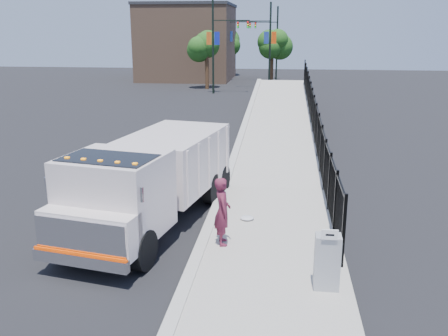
# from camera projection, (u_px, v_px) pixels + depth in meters

# --- Properties ---
(ground) EXTENTS (120.00, 120.00, 0.00)m
(ground) POSITION_uv_depth(u_px,v_px,m) (208.00, 232.00, 14.34)
(ground) COLOR black
(ground) RESTS_ON ground
(sidewalk) EXTENTS (3.55, 12.00, 0.12)m
(sidewalk) POSITION_uv_depth(u_px,v_px,m) (273.00, 265.00, 12.19)
(sidewalk) COLOR #9E998E
(sidewalk) RESTS_ON ground
(curb) EXTENTS (0.30, 12.00, 0.16)m
(curb) POSITION_uv_depth(u_px,v_px,m) (196.00, 260.00, 12.41)
(curb) COLOR #ADAAA3
(curb) RESTS_ON ground
(ramp) EXTENTS (3.95, 24.06, 3.19)m
(ramp) POSITION_uv_depth(u_px,v_px,m) (284.00, 128.00, 29.39)
(ramp) COLOR #9E998E
(ramp) RESTS_ON ground
(iron_fence) EXTENTS (0.10, 28.00, 1.80)m
(iron_fence) POSITION_uv_depth(u_px,v_px,m) (313.00, 126.00, 25.16)
(iron_fence) COLOR black
(iron_fence) RESTS_ON ground
(truck) EXTENTS (3.87, 8.05, 2.65)m
(truck) POSITION_uv_depth(u_px,v_px,m) (150.00, 177.00, 14.46)
(truck) COLOR black
(truck) RESTS_ON ground
(worker) EXTENTS (0.58, 0.75, 1.82)m
(worker) POSITION_uv_depth(u_px,v_px,m) (222.00, 211.00, 13.04)
(worker) COLOR maroon
(worker) RESTS_ON sidewalk
(utility_cabinet) EXTENTS (0.55, 0.40, 1.25)m
(utility_cabinet) POSITION_uv_depth(u_px,v_px,m) (327.00, 262.00, 10.85)
(utility_cabinet) COLOR gray
(utility_cabinet) RESTS_ON sidewalk
(arrow_sign) EXTENTS (0.35, 0.04, 0.22)m
(arrow_sign) POSITION_uv_depth(u_px,v_px,m) (330.00, 235.00, 10.44)
(arrow_sign) COLOR white
(arrow_sign) RESTS_ON utility_cabinet
(debris) EXTENTS (0.41, 0.41, 0.10)m
(debris) POSITION_uv_depth(u_px,v_px,m) (247.00, 218.00, 14.94)
(debris) COLOR silver
(debris) RESTS_ON sidewalk
(light_pole_0) EXTENTS (3.77, 0.22, 8.00)m
(light_pole_0) POSITION_uv_depth(u_px,v_px,m) (216.00, 43.00, 43.56)
(light_pole_0) COLOR black
(light_pole_0) RESTS_ON ground
(light_pole_1) EXTENTS (3.78, 0.22, 8.00)m
(light_pole_1) POSITION_uv_depth(u_px,v_px,m) (267.00, 42.00, 46.91)
(light_pole_1) COLOR black
(light_pole_1) RESTS_ON ground
(light_pole_2) EXTENTS (3.77, 0.22, 8.00)m
(light_pole_2) POSITION_uv_depth(u_px,v_px,m) (230.00, 40.00, 54.33)
(light_pole_2) COLOR black
(light_pole_2) RESTS_ON ground
(light_pole_3) EXTENTS (3.77, 0.22, 8.00)m
(light_pole_3) POSITION_uv_depth(u_px,v_px,m) (274.00, 40.00, 55.81)
(light_pole_3) COLOR black
(light_pole_3) RESTS_ON ground
(tree_0) EXTENTS (2.57, 2.57, 5.28)m
(tree_0) POSITION_uv_depth(u_px,v_px,m) (207.00, 47.00, 47.06)
(tree_0) COLOR #382314
(tree_0) RESTS_ON ground
(tree_1) EXTENTS (2.40, 2.40, 5.20)m
(tree_1) POSITION_uv_depth(u_px,v_px,m) (272.00, 46.00, 50.52)
(tree_1) COLOR #382314
(tree_1) RESTS_ON ground
(tree_2) EXTENTS (2.93, 2.93, 5.47)m
(tree_2) POSITION_uv_depth(u_px,v_px,m) (228.00, 43.00, 61.05)
(tree_2) COLOR #382314
(tree_2) RESTS_ON ground
(building) EXTENTS (10.00, 10.00, 8.00)m
(building) POSITION_uv_depth(u_px,v_px,m) (188.00, 43.00, 56.35)
(building) COLOR #8C664C
(building) RESTS_ON ground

